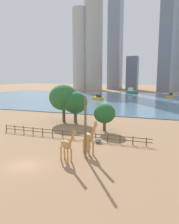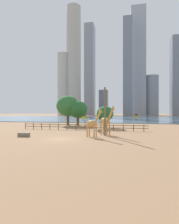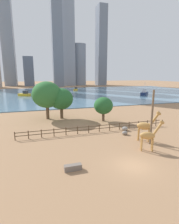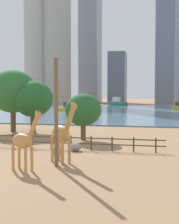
{
  "view_description": "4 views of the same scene",
  "coord_description": "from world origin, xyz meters",
  "px_view_note": "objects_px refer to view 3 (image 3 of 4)",
  "views": [
    {
      "loc": [
        15.0,
        -19.5,
        9.93
      ],
      "look_at": [
        1.69,
        16.55,
        3.79
      ],
      "focal_mm": 35.0,
      "sensor_mm": 36.0,
      "label": 1
    },
    {
      "loc": [
        8.78,
        -22.9,
        3.82
      ],
      "look_at": [
        -0.95,
        23.76,
        3.72
      ],
      "focal_mm": 28.0,
      "sensor_mm": 36.0,
      "label": 2
    },
    {
      "loc": [
        -9.71,
        -15.09,
        9.6
      ],
      "look_at": [
        0.77,
        18.39,
        2.2
      ],
      "focal_mm": 28.0,
      "sensor_mm": 36.0,
      "label": 3
    },
    {
      "loc": [
        13.47,
        -18.25,
        5.26
      ],
      "look_at": [
        0.77,
        34.6,
        2.19
      ],
      "focal_mm": 55.0,
      "sensor_mm": 36.0,
      "label": 4
    }
  ],
  "objects_px": {
    "tree_right_tall": "(103,106)",
    "boat_tug": "(39,87)",
    "utility_pole": "(152,118)",
    "boat_sailboat": "(25,94)",
    "giraffe_tall": "(146,126)",
    "boat_ferry": "(144,93)",
    "feeding_trough": "(73,167)",
    "tree_center_broad": "(61,99)",
    "boulder_by_pole": "(125,129)",
    "tree_left_large": "(47,95)",
    "boat_barge": "(76,89)",
    "boulder_near_fence": "(125,133)",
    "giraffe_companion": "(149,136)"
  },
  "relations": [
    {
      "from": "tree_right_tall",
      "to": "boat_sailboat",
      "type": "xyz_separation_m",
      "value": [
        -18.22,
        51.95,
        -2.28
      ]
    },
    {
      "from": "feeding_trough",
      "to": "tree_left_large",
      "type": "height_order",
      "value": "tree_left_large"
    },
    {
      "from": "boulder_near_fence",
      "to": "boat_tug",
      "type": "distance_m",
      "value": 103.97
    },
    {
      "from": "giraffe_tall",
      "to": "boat_ferry",
      "type": "xyz_separation_m",
      "value": [
        35.52,
        51.95,
        -1.07
      ]
    },
    {
      "from": "boulder_near_fence",
      "to": "tree_right_tall",
      "type": "height_order",
      "value": "tree_right_tall"
    },
    {
      "from": "boat_tug",
      "to": "boat_barge",
      "type": "height_order",
      "value": "boat_tug"
    },
    {
      "from": "boulder_near_fence",
      "to": "boat_sailboat",
      "type": "bearing_deg",
      "value": 106.66
    },
    {
      "from": "utility_pole",
      "to": "feeding_trough",
      "type": "distance_m",
      "value": 13.01
    },
    {
      "from": "giraffe_tall",
      "to": "boulder_by_pole",
      "type": "relative_size",
      "value": 4.41
    },
    {
      "from": "tree_center_broad",
      "to": "giraffe_tall",
      "type": "bearing_deg",
      "value": -61.11
    },
    {
      "from": "giraffe_companion",
      "to": "boulder_by_pole",
      "type": "bearing_deg",
      "value": 108.34
    },
    {
      "from": "giraffe_companion",
      "to": "utility_pole",
      "type": "distance_m",
      "value": 3.08
    },
    {
      "from": "giraffe_tall",
      "to": "utility_pole",
      "type": "height_order",
      "value": "utility_pole"
    },
    {
      "from": "feeding_trough",
      "to": "boat_tug",
      "type": "relative_size",
      "value": 0.23
    },
    {
      "from": "tree_center_broad",
      "to": "tree_right_tall",
      "type": "relative_size",
      "value": 1.32
    },
    {
      "from": "feeding_trough",
      "to": "boat_barge",
      "type": "bearing_deg",
      "value": 76.84
    },
    {
      "from": "giraffe_companion",
      "to": "boulder_by_pole",
      "type": "height_order",
      "value": "giraffe_companion"
    },
    {
      "from": "boulder_by_pole",
      "to": "tree_right_tall",
      "type": "relative_size",
      "value": 0.21
    },
    {
      "from": "boulder_by_pole",
      "to": "feeding_trough",
      "type": "xyz_separation_m",
      "value": [
        -11.52,
        -10.15,
        -0.07
      ]
    },
    {
      "from": "tree_left_large",
      "to": "boat_barge",
      "type": "bearing_deg",
      "value": 72.12
    },
    {
      "from": "tree_right_tall",
      "to": "boat_tug",
      "type": "bearing_deg",
      "value": 96.49
    },
    {
      "from": "giraffe_companion",
      "to": "feeding_trough",
      "type": "xyz_separation_m",
      "value": [
        -10.32,
        -1.81,
        -1.72
      ]
    },
    {
      "from": "boulder_near_fence",
      "to": "boat_sailboat",
      "type": "distance_m",
      "value": 63.92
    },
    {
      "from": "utility_pole",
      "to": "tree_left_large",
      "type": "bearing_deg",
      "value": 123.49
    },
    {
      "from": "feeding_trough",
      "to": "tree_center_broad",
      "type": "height_order",
      "value": "tree_center_broad"
    },
    {
      "from": "boat_sailboat",
      "to": "tree_left_large",
      "type": "bearing_deg",
      "value": 133.36
    },
    {
      "from": "tree_right_tall",
      "to": "boat_barge",
      "type": "height_order",
      "value": "tree_right_tall"
    },
    {
      "from": "tree_right_tall",
      "to": "boat_tug",
      "type": "distance_m",
      "value": 94.75
    },
    {
      "from": "tree_left_large",
      "to": "tree_right_tall",
      "type": "distance_m",
      "value": 12.61
    },
    {
      "from": "feeding_trough",
      "to": "tree_left_large",
      "type": "bearing_deg",
      "value": 92.03
    },
    {
      "from": "utility_pole",
      "to": "boat_sailboat",
      "type": "height_order",
      "value": "utility_pole"
    },
    {
      "from": "boat_tug",
      "to": "boat_ferry",
      "type": "bearing_deg",
      "value": -9.67
    },
    {
      "from": "boulder_near_fence",
      "to": "boat_ferry",
      "type": "distance_m",
      "value": 61.14
    },
    {
      "from": "feeding_trough",
      "to": "boat_tug",
      "type": "xyz_separation_m",
      "value": [
        -0.36,
        111.63,
        1.05
      ]
    },
    {
      "from": "feeding_trough",
      "to": "tree_right_tall",
      "type": "xyz_separation_m",
      "value": [
        10.35,
        17.51,
        3.02
      ]
    },
    {
      "from": "giraffe_tall",
      "to": "boat_sailboat",
      "type": "distance_m",
      "value": 67.55
    },
    {
      "from": "giraffe_companion",
      "to": "boat_sailboat",
      "type": "xyz_separation_m",
      "value": [
        -18.19,
        67.65,
        -0.98
      ]
    },
    {
      "from": "boulder_near_fence",
      "to": "tree_center_broad",
      "type": "bearing_deg",
      "value": 119.84
    },
    {
      "from": "boulder_near_fence",
      "to": "boat_tug",
      "type": "xyz_separation_m",
      "value": [
        -10.82,
        103.4,
        1.03
      ]
    },
    {
      "from": "boulder_by_pole",
      "to": "tree_left_large",
      "type": "distance_m",
      "value": 18.5
    },
    {
      "from": "boulder_by_pole",
      "to": "feeding_trough",
      "type": "bearing_deg",
      "value": -138.6
    },
    {
      "from": "boulder_by_pole",
      "to": "tree_right_tall",
      "type": "bearing_deg",
      "value": 99.04
    },
    {
      "from": "boulder_near_fence",
      "to": "tree_left_large",
      "type": "distance_m",
      "value": 19.25
    },
    {
      "from": "boat_ferry",
      "to": "feeding_trough",
      "type": "bearing_deg",
      "value": -173.9
    },
    {
      "from": "tree_center_broad",
      "to": "boat_sailboat",
      "type": "relative_size",
      "value": 1.17
    },
    {
      "from": "giraffe_tall",
      "to": "boat_ferry",
      "type": "relative_size",
      "value": 0.74
    },
    {
      "from": "boat_ferry",
      "to": "boat_tug",
      "type": "height_order",
      "value": "boat_ferry"
    },
    {
      "from": "utility_pole",
      "to": "tree_center_broad",
      "type": "bearing_deg",
      "value": 117.24
    },
    {
      "from": "tree_left_large",
      "to": "feeding_trough",
      "type": "bearing_deg",
      "value": -87.97
    },
    {
      "from": "boat_tug",
      "to": "boat_sailboat",
      "type": "bearing_deg",
      "value": -60.91
    }
  ]
}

